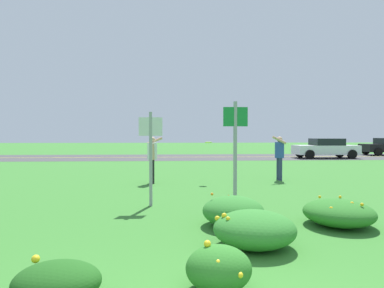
{
  "coord_description": "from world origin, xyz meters",
  "views": [
    {
      "loc": [
        -0.5,
        -1.91,
        1.7
      ],
      "look_at": [
        0.21,
        9.83,
        1.38
      ],
      "focal_mm": 31.13,
      "sensor_mm": 36.0,
      "label": 1
    }
  ],
  "objects_px": {
    "sign_post_near_path": "(151,149)",
    "person_catcher_blue_shirt": "(279,154)",
    "sign_post_by_roadside": "(235,144)",
    "person_thrower_white_shirt": "(152,155)",
    "frisbee_lime": "(208,142)",
    "car_white_center_left": "(326,148)"
  },
  "relations": [
    {
      "from": "sign_post_near_path",
      "to": "person_catcher_blue_shirt",
      "type": "height_order",
      "value": "sign_post_near_path"
    },
    {
      "from": "sign_post_by_roadside",
      "to": "person_catcher_blue_shirt",
      "type": "distance_m",
      "value": 5.41
    },
    {
      "from": "person_thrower_white_shirt",
      "to": "frisbee_lime",
      "type": "xyz_separation_m",
      "value": [
        1.98,
        -0.02,
        0.46
      ]
    },
    {
      "from": "sign_post_by_roadside",
      "to": "frisbee_lime",
      "type": "bearing_deg",
      "value": 92.23
    },
    {
      "from": "person_thrower_white_shirt",
      "to": "car_white_center_left",
      "type": "distance_m",
      "value": 17.04
    },
    {
      "from": "person_catcher_blue_shirt",
      "to": "car_white_center_left",
      "type": "relative_size",
      "value": 0.37
    },
    {
      "from": "person_thrower_white_shirt",
      "to": "person_catcher_blue_shirt",
      "type": "relative_size",
      "value": 0.98
    },
    {
      "from": "person_catcher_blue_shirt",
      "to": "car_white_center_left",
      "type": "distance_m",
      "value": 13.65
    },
    {
      "from": "sign_post_near_path",
      "to": "sign_post_by_roadside",
      "type": "height_order",
      "value": "sign_post_by_roadside"
    },
    {
      "from": "frisbee_lime",
      "to": "sign_post_near_path",
      "type": "bearing_deg",
      "value": -115.74
    },
    {
      "from": "sign_post_by_roadside",
      "to": "frisbee_lime",
      "type": "relative_size",
      "value": 9.55
    },
    {
      "from": "sign_post_by_roadside",
      "to": "person_catcher_blue_shirt",
      "type": "xyz_separation_m",
      "value": [
        2.58,
        4.72,
        -0.51
      ]
    },
    {
      "from": "person_thrower_white_shirt",
      "to": "car_white_center_left",
      "type": "bearing_deg",
      "value": 45.29
    },
    {
      "from": "person_catcher_blue_shirt",
      "to": "frisbee_lime",
      "type": "xyz_separation_m",
      "value": [
        -2.75,
        -0.57,
        0.45
      ]
    },
    {
      "from": "sign_post_near_path",
      "to": "frisbee_lime",
      "type": "distance_m",
      "value": 4.13
    },
    {
      "from": "frisbee_lime",
      "to": "car_white_center_left",
      "type": "xyz_separation_m",
      "value": [
        10.01,
        12.13,
        -0.7
      ]
    },
    {
      "from": "sign_post_by_roadside",
      "to": "person_thrower_white_shirt",
      "type": "bearing_deg",
      "value": 117.15
    },
    {
      "from": "person_thrower_white_shirt",
      "to": "person_catcher_blue_shirt",
      "type": "distance_m",
      "value": 4.76
    },
    {
      "from": "person_catcher_blue_shirt",
      "to": "frisbee_lime",
      "type": "height_order",
      "value": "person_catcher_blue_shirt"
    },
    {
      "from": "sign_post_near_path",
      "to": "frisbee_lime",
      "type": "height_order",
      "value": "sign_post_near_path"
    },
    {
      "from": "frisbee_lime",
      "to": "car_white_center_left",
      "type": "relative_size",
      "value": 0.06
    },
    {
      "from": "sign_post_near_path",
      "to": "person_catcher_blue_shirt",
      "type": "bearing_deg",
      "value": 43.41
    }
  ]
}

